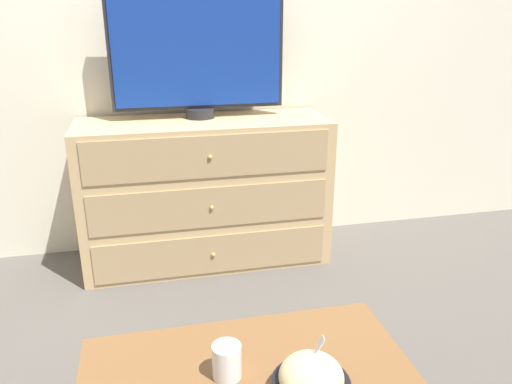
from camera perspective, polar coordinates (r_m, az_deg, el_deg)
ground_plane at (r=3.32m, az=-5.77°, el=-5.29°), size 12.00×12.00×0.00m
wall_back at (r=3.03m, az=-6.73°, el=17.78°), size 12.00×0.05×2.60m
dresser at (r=2.90m, az=-5.75°, el=-0.04°), size 1.39×0.50×0.84m
tv at (r=2.82m, az=-6.69°, el=15.73°), size 0.95×0.16×0.71m
takeout_bowl at (r=1.49m, az=6.31°, el=-20.64°), size 0.22×0.22×0.17m
drink_cup at (r=1.54m, az=-3.35°, el=-18.93°), size 0.09×0.09×0.11m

